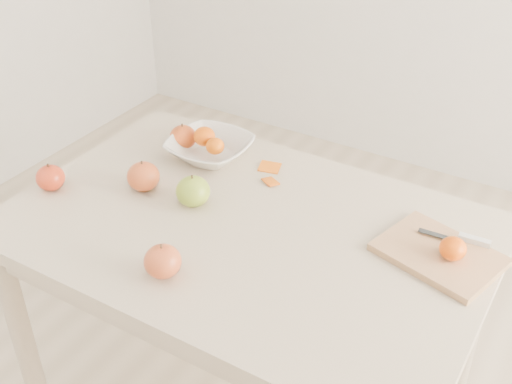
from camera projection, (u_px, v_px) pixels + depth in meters
The scene contains 14 objects.
table at pixel (246, 255), 1.67m from camera, with size 1.20×0.80×0.75m.
cutting_board at pixel (439, 254), 1.50m from camera, with size 0.27×0.20×0.02m, color tan.
board_tangerine at pixel (453, 249), 1.46m from camera, with size 0.06×0.06×0.05m, color #CD4A07.
fruit_bowl at pixel (210, 149), 1.88m from camera, with size 0.24×0.24×0.06m, color silver.
bowl_tangerine_near at pixel (204, 136), 1.88m from camera, with size 0.06×0.06×0.06m, color #E54E08.
bowl_tangerine_far at pixel (215, 146), 1.84m from camera, with size 0.05×0.05×0.05m, color orange.
orange_peel_a at pixel (270, 168), 1.84m from camera, with size 0.06×0.04×0.00m, color orange.
orange_peel_b at pixel (270, 182), 1.78m from camera, with size 0.04×0.04×0.00m, color #D0590E.
paring_knife at pixel (468, 239), 1.52m from camera, with size 0.17×0.05×0.01m.
apple_green at pixel (193, 191), 1.67m from camera, with size 0.09×0.09×0.08m, color olive.
apple_red_b at pixel (143, 176), 1.73m from camera, with size 0.09×0.09×0.08m, color maroon.
apple_red_a at pixel (183, 137), 1.92m from camera, with size 0.08×0.08×0.07m, color maroon.
apple_red_c at pixel (163, 261), 1.43m from camera, with size 0.09×0.09×0.08m, color #A1241C.
apple_red_d at pixel (50, 178), 1.73m from camera, with size 0.08×0.08×0.07m, color maroon.
Camera 1 is at (0.69, -1.10, 1.71)m, focal length 45.00 mm.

